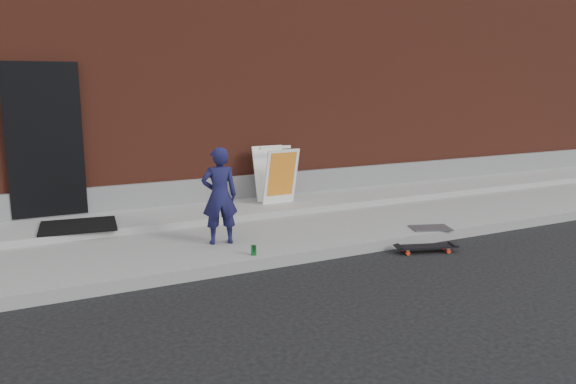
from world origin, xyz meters
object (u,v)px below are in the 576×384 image
pizza_sign (276,174)px  child (220,196)px  skateboard (426,247)px  soda_can (254,250)px

pizza_sign → child: bearing=-134.4°
skateboard → soda_can: bearing=168.4°
child → skateboard: size_ratio=1.52×
child → pizza_sign: bearing=-124.3°
soda_can → child: bearing=105.7°
pizza_sign → soda_can: 2.68m
child → skateboard: bearing=165.4°
pizza_sign → soda_can: bearing=-121.1°
skateboard → pizza_sign: size_ratio=0.89×
child → soda_can: bearing=115.8°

